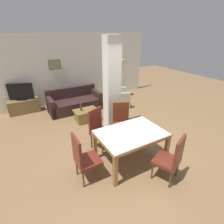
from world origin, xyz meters
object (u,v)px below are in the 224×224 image
tv_screen (21,92)px  dining_chair_near_right (171,158)px  dining_chair_far_left (99,128)px  dining_table (131,139)px  floor_lamp (120,66)px  sofa (74,103)px  tv_stand (24,106)px  coffee_table (86,115)px  armchair (116,98)px  bottle (81,108)px  dining_chair_far_right (122,120)px  dining_chair_head_left (84,157)px

tv_screen → dining_chair_near_right: bearing=134.4°
dining_chair_far_left → tv_screen: (-1.50, 3.24, 0.25)m
dining_table → floor_lamp: (2.07, 3.77, 0.79)m
sofa → dining_chair_far_left: bearing=85.5°
tv_stand → dining_table: bearing=-65.7°
sofa → coffee_table: bearing=92.1°
armchair → bottle: (-1.74, -0.64, 0.20)m
dining_chair_far_left → dining_chair_near_right: same height
dining_chair_near_right → armchair: size_ratio=0.90×
sofa → tv_screen: (-1.70, 0.67, 0.52)m
dining_chair_far_right → coffee_table: size_ratio=1.34×
tv_screen → coffee_table: bearing=155.5°
bottle → floor_lamp: (2.34, 1.37, 0.92)m
dining_chair_near_right → armchair: dining_chair_near_right is taller
tv_stand → floor_lamp: floor_lamp is taller
dining_table → dining_chair_far_left: bearing=112.1°
tv_screen → dining_chair_far_left: bearing=135.3°
dining_chair_near_right → tv_stand: (-2.21, 4.98, -0.30)m
dining_chair_head_left → dining_chair_far_left: 1.16m
dining_chair_near_right → tv_stand: 5.45m
dining_table → dining_chair_near_right: (0.36, -0.86, -0.06)m
tv_screen → dining_chair_head_left: bearing=120.6°
dining_chair_far_right → coffee_table: (-0.47, 1.45, -0.35)m
dining_chair_far_right → tv_screen: 3.89m
sofa → armchair: 1.67m
dining_chair_far_right → tv_stand: bearing=-34.2°
dining_chair_head_left → dining_chair_near_right: (1.47, -0.86, 0.00)m
tv_stand → tv_screen: tv_screen is taller
dining_chair_head_left → dining_chair_near_right: 1.71m
floor_lamp → armchair: bearing=-129.2°
floor_lamp → dining_chair_near_right: bearing=-110.3°
dining_chair_far_left → dining_chair_near_right: (0.71, -1.74, 0.00)m
dining_chair_near_right → tv_screen: tv_screen is taller
dining_chair_far_right → tv_screen: bearing=-34.2°
sofa → bottle: bearing=83.8°
dining_table → armchair: armchair is taller
dining_chair_far_right → sofa: size_ratio=0.54×
coffee_table → dining_chair_far_right: bearing=-72.0°
dining_table → dining_chair_head_left: size_ratio=1.39×
dining_table → dining_chair_far_left: dining_chair_far_left is taller
dining_chair_head_left → tv_screen: bearing=-169.8°
dining_chair_head_left → armchair: 4.00m
dining_chair_far_right → dining_chair_far_left: same height
dining_table → tv_stand: bearing=114.3°
bottle → floor_lamp: 2.86m
dining_chair_far_left → coffee_table: (0.24, 1.50, -0.35)m
dining_chair_near_right → dining_chair_far_left: bearing=89.8°
dining_chair_far_right → coffee_table: 1.57m
bottle → floor_lamp: floor_lamp is taller
bottle → dining_chair_near_right: bearing=-79.1°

